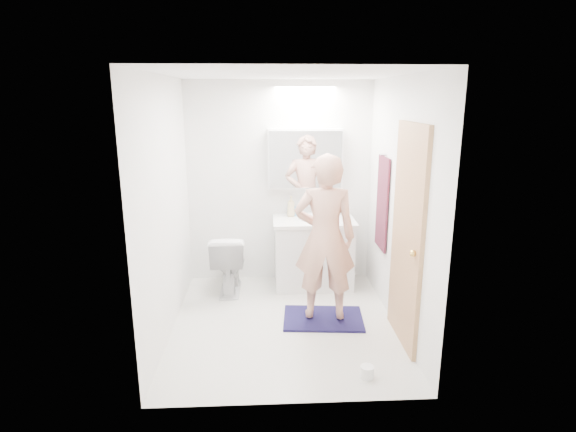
{
  "coord_description": "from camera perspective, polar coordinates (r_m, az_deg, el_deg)",
  "views": [
    {
      "loc": [
        -0.18,
        -4.2,
        2.21
      ],
      "look_at": [
        0.05,
        0.25,
        1.05
      ],
      "focal_mm": 28.73,
      "sensor_mm": 36.0,
      "label": 1
    }
  ],
  "objects": [
    {
      "name": "soap_bottle_b",
      "position": [
        5.51,
        0.68,
        0.85
      ],
      "size": [
        0.1,
        0.1,
        0.16
      ],
      "primitive_type": "imported",
      "rotation": [
        0.0,
        0.0,
        -0.89
      ],
      "color": "#5DA2C8",
      "rests_on": "countertop"
    },
    {
      "name": "wall_right",
      "position": [
        4.51,
        13.63,
        1.22
      ],
      "size": [
        0.0,
        2.5,
        2.5
      ],
      "primitive_type": "plane",
      "rotation": [
        1.57,
        0.0,
        -1.57
      ],
      "color": "white",
      "rests_on": "floor"
    },
    {
      "name": "faucet",
      "position": [
        5.57,
        2.99,
        0.96
      ],
      "size": [
        0.02,
        0.02,
        0.16
      ],
      "primitive_type": "cylinder",
      "color": "silver",
      "rests_on": "countertop"
    },
    {
      "name": "countertop",
      "position": [
        5.38,
        3.21,
        -0.62
      ],
      "size": [
        0.95,
        0.58,
        0.04
      ],
      "primitive_type": "cube",
      "color": "silver",
      "rests_on": "vanity_cabinet"
    },
    {
      "name": "ceiling",
      "position": [
        4.21,
        -0.53,
        17.18
      ],
      "size": [
        2.5,
        2.5,
        0.0
      ],
      "primitive_type": "plane",
      "rotation": [
        3.14,
        0.0,
        0.0
      ],
      "color": "white",
      "rests_on": "floor"
    },
    {
      "name": "wall_front",
      "position": [
        3.12,
        0.51,
        -4.25
      ],
      "size": [
        2.5,
        0.0,
        2.5
      ],
      "primitive_type": "plane",
      "rotation": [
        -1.57,
        0.0,
        0.0
      ],
      "color": "white",
      "rests_on": "floor"
    },
    {
      "name": "person",
      "position": [
        4.5,
        4.59,
        -2.71
      ],
      "size": [
        0.63,
        0.45,
        1.65
      ],
      "primitive_type": "imported",
      "rotation": [
        0.0,
        0.0,
        3.06
      ],
      "color": "tan",
      "rests_on": "bath_rug"
    },
    {
      "name": "bath_rug",
      "position": [
        4.83,
        4.38,
        -12.53
      ],
      "size": [
        0.84,
        0.62,
        0.02
      ],
      "primitive_type": "cube",
      "rotation": [
        0.0,
        0.0,
        -0.08
      ],
      "color": "#15123A",
      "rests_on": "floor"
    },
    {
      "name": "door_knob",
      "position": [
        3.96,
        15.2,
        -4.48
      ],
      "size": [
        0.06,
        0.06,
        0.06
      ],
      "primitive_type": "sphere",
      "color": "gold",
      "rests_on": "door"
    },
    {
      "name": "soap_bottle_a",
      "position": [
        5.47,
        0.38,
        1.22
      ],
      "size": [
        0.12,
        0.12,
        0.25
      ],
      "primitive_type": "imported",
      "rotation": [
        0.0,
        0.0,
        0.34
      ],
      "color": "tan",
      "rests_on": "countertop"
    },
    {
      "name": "medicine_cabinet",
      "position": [
        5.44,
        2.14,
        7.08
      ],
      "size": [
        0.88,
        0.14,
        0.7
      ],
      "primitive_type": "cube",
      "color": "white",
      "rests_on": "wall_back"
    },
    {
      "name": "wall_back",
      "position": [
        5.55,
        -1.05,
        4.09
      ],
      "size": [
        2.5,
        0.0,
        2.5
      ],
      "primitive_type": "plane",
      "rotation": [
        1.57,
        0.0,
        0.0
      ],
      "color": "white",
      "rests_on": "floor"
    },
    {
      "name": "mirror_panel",
      "position": [
        5.37,
        2.21,
        6.97
      ],
      "size": [
        0.84,
        0.01,
        0.66
      ],
      "primitive_type": "cube",
      "color": "silver",
      "rests_on": "medicine_cabinet"
    },
    {
      "name": "towel_hook",
      "position": [
        4.95,
        11.74,
        7.43
      ],
      "size": [
        0.07,
        0.02,
        0.02
      ],
      "primitive_type": "cylinder",
      "rotation": [
        0.0,
        1.57,
        0.0
      ],
      "color": "silver",
      "rests_on": "wall_right"
    },
    {
      "name": "door",
      "position": [
        4.23,
        14.53,
        -2.51
      ],
      "size": [
        0.04,
        0.8,
        2.0
      ],
      "primitive_type": "cube",
      "color": "tan",
      "rests_on": "wall_right"
    },
    {
      "name": "floor",
      "position": [
        4.75,
        -0.46,
        -13.14
      ],
      "size": [
        2.5,
        2.5,
        0.0
      ],
      "primitive_type": "plane",
      "color": "silver",
      "rests_on": "ground"
    },
    {
      "name": "towel",
      "position": [
        5.04,
        11.58,
        1.56
      ],
      "size": [
        0.02,
        0.42,
        1.0
      ],
      "primitive_type": "cube",
      "color": "#121839",
      "rests_on": "wall_right"
    },
    {
      "name": "toilet_paper_roll",
      "position": [
        3.98,
        9.76,
        -18.48
      ],
      "size": [
        0.11,
        0.11,
        0.1
      ],
      "primitive_type": "cylinder",
      "color": "white",
      "rests_on": "floor"
    },
    {
      "name": "toothbrush_cup",
      "position": [
        5.55,
        5.66,
        0.47
      ],
      "size": [
        0.12,
        0.12,
        0.08
      ],
      "primitive_type": "imported",
      "rotation": [
        0.0,
        0.0,
        0.37
      ],
      "color": "#4069C0",
      "rests_on": "countertop"
    },
    {
      "name": "toilet",
      "position": [
        5.4,
        -7.33,
        -5.7
      ],
      "size": [
        0.39,
        0.69,
        0.7
      ],
      "primitive_type": "imported",
      "rotation": [
        0.0,
        0.0,
        3.14
      ],
      "color": "white",
      "rests_on": "floor"
    },
    {
      "name": "wall_left",
      "position": [
        4.42,
        -14.9,
        0.88
      ],
      "size": [
        0.0,
        2.5,
        2.5
      ],
      "primitive_type": "plane",
      "rotation": [
        1.57,
        0.0,
        1.57
      ],
      "color": "white",
      "rests_on": "floor"
    },
    {
      "name": "vanity_cabinet",
      "position": [
        5.51,
        3.15,
        -4.74
      ],
      "size": [
        0.9,
        0.55,
        0.78
      ],
      "primitive_type": "cube",
      "color": "silver",
      "rests_on": "floor"
    },
    {
      "name": "sink_basin",
      "position": [
        5.4,
        3.18,
        -0.18
      ],
      "size": [
        0.36,
        0.36,
        0.03
      ],
      "primitive_type": "cylinder",
      "color": "white",
      "rests_on": "countertop"
    }
  ]
}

